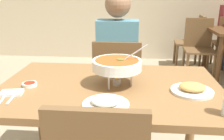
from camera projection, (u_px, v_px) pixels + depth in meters
dining_table_main at (110, 101)px, 1.54m from camera, size 1.36×0.88×0.76m
chair_diner_main at (117, 81)px, 2.28m from camera, size 0.44×0.44×0.90m
diner_main at (118, 56)px, 2.23m from camera, size 0.40×0.45×1.31m
curry_bowl at (117, 65)px, 1.48m from camera, size 0.33×0.30×0.26m
rice_plate at (106, 102)px, 1.24m from camera, size 0.24×0.24×0.06m
appetizer_plate at (192, 89)px, 1.40m from camera, size 0.24×0.24×0.06m
sauce_dish at (30, 84)px, 1.50m from camera, size 0.09×0.09×0.02m
napkin_folded at (12, 93)px, 1.38m from camera, size 0.13×0.10×0.02m
fork_utensil at (4, 97)px, 1.34m from camera, size 0.05×0.17×0.01m
spoon_utensil at (13, 97)px, 1.33m from camera, size 0.03×0.17×0.01m
chair_bg_right at (199, 44)px, 3.78m from camera, size 0.46×0.46×0.90m
chair_bg_corner at (194, 39)px, 4.21m from camera, size 0.47×0.47×0.90m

